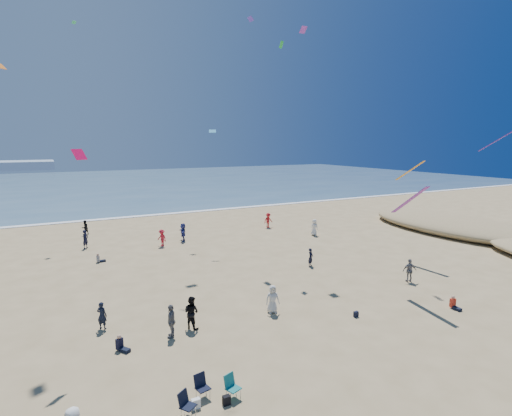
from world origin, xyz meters
TOP-DOWN VIEW (x-y plane):
  - ground at (0.00, 0.00)m, footprint 220.00×220.00m
  - ocean at (0.00, 95.00)m, footprint 220.00×100.00m
  - surf_line at (0.00, 45.00)m, footprint 220.00×1.20m
  - standing_flyers at (5.45, 15.69)m, footprint 28.94×46.51m
  - seated_group at (0.85, 5.01)m, footprint 20.50×30.73m
  - chair_cluster at (-3.60, 1.53)m, footprint 2.80×1.57m
  - white_tote at (-4.14, 1.54)m, footprint 0.35×0.20m
  - black_backpack at (-2.97, 1.18)m, footprint 0.30×0.22m
  - navy_bag at (7.28, 5.01)m, footprint 0.28×0.18m
  - kites_aloft at (8.57, 13.07)m, footprint 36.41×40.84m

SIDE VIEW (x-z plane):
  - ground at x=0.00m, z-range 0.00..0.00m
  - ocean at x=0.00m, z-range 0.00..0.06m
  - surf_line at x=0.00m, z-range 0.00..0.08m
  - navy_bag at x=7.28m, z-range 0.00..0.34m
  - black_backpack at x=-2.97m, z-range 0.00..0.38m
  - white_tote at x=-4.14m, z-range 0.00..0.40m
  - seated_group at x=0.85m, z-range 0.00..0.84m
  - chair_cluster at x=-3.60m, z-range 0.00..1.00m
  - standing_flyers at x=5.45m, z-range -0.05..1.87m
  - kites_aloft at x=8.57m, z-range 0.54..29.49m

